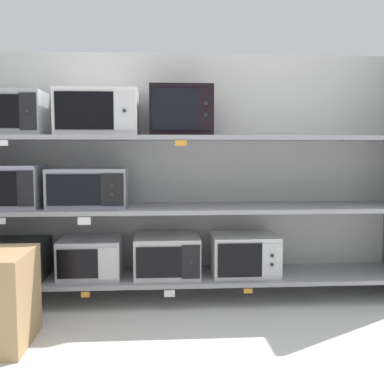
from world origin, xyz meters
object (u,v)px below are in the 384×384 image
at_px(microwave_0, 14,259).
at_px(microwave_3, 244,254).
at_px(microwave_8, 181,111).
at_px(microwave_1, 91,257).
at_px(microwave_5, 88,188).
at_px(microwave_4, 10,186).
at_px(microwave_7, 98,113).
at_px(microwave_2, 167,255).
at_px(microwave_6, 11,114).

bearing_deg(microwave_0, microwave_3, -0.01).
distance_m(microwave_0, microwave_3, 1.62).
bearing_deg(microwave_8, microwave_3, -0.01).
height_order(microwave_1, microwave_5, microwave_5).
distance_m(microwave_4, microwave_5, 0.53).
xyz_separation_m(microwave_1, microwave_7, (0.07, -0.00, 1.00)).
xyz_separation_m(microwave_2, microwave_6, (-1.05, 0.00, 0.99)).
bearing_deg(microwave_8, microwave_6, 179.98).
height_order(microwave_5, microwave_6, microwave_6).
height_order(microwave_0, microwave_6, microwave_6).
bearing_deg(microwave_8, microwave_0, 179.99).
distance_m(microwave_1, microwave_8, 1.20).
height_order(microwave_2, microwave_5, microwave_5).
bearing_deg(microwave_0, microwave_4, -179.40).
relative_size(microwave_7, microwave_8, 1.28).
distance_m(microwave_1, microwave_4, 0.74).
bearing_deg(microwave_2, microwave_8, -0.18).
bearing_deg(microwave_2, microwave_4, -179.99).
distance_m(microwave_4, microwave_6, 0.49).
height_order(microwave_1, microwave_6, microwave_6).
bearing_deg(microwave_2, microwave_7, -179.97).
relative_size(microwave_2, microwave_4, 1.07).
relative_size(microwave_1, microwave_2, 0.94).
xyz_separation_m(microwave_0, microwave_6, (0.01, 0.00, 1.00)).
xyz_separation_m(microwave_4, microwave_8, (1.17, -0.00, 0.52)).
xyz_separation_m(microwave_0, microwave_1, (0.53, 0.00, 0.00)).
bearing_deg(microwave_1, microwave_8, -0.04).
relative_size(microwave_2, microwave_3, 0.97).
distance_m(microwave_0, microwave_7, 1.17).
xyz_separation_m(microwave_4, microwave_5, (0.53, 0.00, -0.01)).
bearing_deg(microwave_0, microwave_1, 0.02).
bearing_deg(microwave_4, microwave_0, 0.60).
height_order(microwave_2, microwave_4, microwave_4).
xyz_separation_m(microwave_2, microwave_7, (-0.47, -0.00, 1.00)).
xyz_separation_m(microwave_5, microwave_7, (0.08, -0.00, 0.51)).
relative_size(microwave_5, microwave_7, 0.98).
height_order(microwave_1, microwave_7, microwave_7).
relative_size(microwave_5, microwave_6, 1.15).
xyz_separation_m(microwave_2, microwave_3, (0.55, -0.00, -0.00)).
xyz_separation_m(microwave_1, microwave_3, (1.09, -0.00, 0.01)).
height_order(microwave_6, microwave_8, microwave_8).
distance_m(microwave_2, microwave_7, 1.10).
distance_m(microwave_5, microwave_7, 0.52).
bearing_deg(microwave_5, microwave_0, 179.99).
xyz_separation_m(microwave_0, microwave_4, (-0.01, -0.00, 0.50)).
bearing_deg(microwave_5, microwave_7, -0.02).
bearing_deg(microwave_3, microwave_1, 179.98).
bearing_deg(microwave_3, microwave_7, 179.99).
bearing_deg(microwave_6, microwave_7, -0.02).
distance_m(microwave_7, microwave_8, 0.56).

